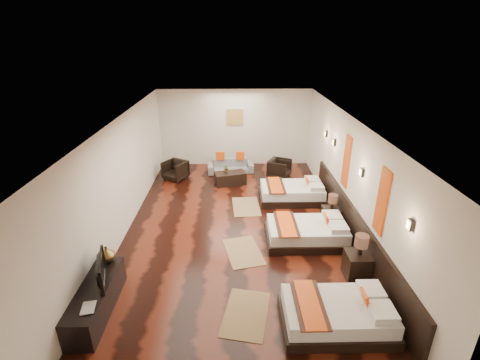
{
  "coord_description": "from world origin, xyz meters",
  "views": [
    {
      "loc": [
        -0.05,
        -7.62,
        4.61
      ],
      "look_at": [
        0.11,
        0.58,
        1.1
      ],
      "focal_mm": 25.78,
      "sensor_mm": 36.0,
      "label": 1
    }
  ],
  "objects_px": {
    "armchair_left": "(175,170)",
    "tv_console": "(97,299)",
    "nightstand_b": "(331,215)",
    "table_plant": "(226,168)",
    "tv": "(97,271)",
    "sofa": "(230,166)",
    "armchair_right": "(279,168)",
    "bed_far": "(292,192)",
    "figurine": "(107,254)",
    "coffee_table": "(230,178)",
    "nightstand_a": "(358,263)",
    "bed_near": "(338,314)",
    "book": "(81,309)",
    "bed_mid": "(308,232)"
  },
  "relations": [
    {
      "from": "tv",
      "to": "coffee_table",
      "type": "distance_m",
      "value": 6.0
    },
    {
      "from": "armchair_left",
      "to": "bed_far",
      "type": "bearing_deg",
      "value": 7.73
    },
    {
      "from": "nightstand_b",
      "to": "tv",
      "type": "bearing_deg",
      "value": -150.27
    },
    {
      "from": "bed_near",
      "to": "sofa",
      "type": "bearing_deg",
      "value": 104.73
    },
    {
      "from": "figurine",
      "to": "table_plant",
      "type": "xyz_separation_m",
      "value": [
        2.21,
        4.98,
        -0.19
      ]
    },
    {
      "from": "tv_console",
      "to": "armchair_right",
      "type": "relative_size",
      "value": 2.56
    },
    {
      "from": "nightstand_b",
      "to": "armchair_right",
      "type": "height_order",
      "value": "nightstand_b"
    },
    {
      "from": "figurine",
      "to": "sofa",
      "type": "relative_size",
      "value": 0.2
    },
    {
      "from": "bed_mid",
      "to": "tv",
      "type": "distance_m",
      "value": 4.66
    },
    {
      "from": "bed_near",
      "to": "nightstand_b",
      "type": "distance_m",
      "value": 3.41
    },
    {
      "from": "bed_near",
      "to": "bed_far",
      "type": "xyz_separation_m",
      "value": [
        0.0,
        4.82,
        0.0
      ]
    },
    {
      "from": "nightstand_b",
      "to": "armchair_left",
      "type": "height_order",
      "value": "nightstand_b"
    },
    {
      "from": "nightstand_b",
      "to": "tv",
      "type": "xyz_separation_m",
      "value": [
        -4.89,
        -2.8,
        0.49
      ]
    },
    {
      "from": "tv_console",
      "to": "coffee_table",
      "type": "distance_m",
      "value": 6.1
    },
    {
      "from": "bed_near",
      "to": "armchair_left",
      "type": "xyz_separation_m",
      "value": [
        -3.73,
        6.49,
        0.08
      ]
    },
    {
      "from": "armchair_left",
      "to": "book",
      "type": "bearing_deg",
      "value": -62.22
    },
    {
      "from": "bed_near",
      "to": "nightstand_a",
      "type": "height_order",
      "value": "nightstand_a"
    },
    {
      "from": "armchair_right",
      "to": "coffee_table",
      "type": "relative_size",
      "value": 0.7
    },
    {
      "from": "armchair_right",
      "to": "coffee_table",
      "type": "height_order",
      "value": "armchair_right"
    },
    {
      "from": "tv_console",
      "to": "sofa",
      "type": "xyz_separation_m",
      "value": [
        2.33,
        6.69,
        -0.04
      ]
    },
    {
      "from": "nightstand_b",
      "to": "figurine",
      "type": "relative_size",
      "value": 2.71
    },
    {
      "from": "nightstand_a",
      "to": "nightstand_b",
      "type": "bearing_deg",
      "value": 90.0
    },
    {
      "from": "figurine",
      "to": "nightstand_a",
      "type": "bearing_deg",
      "value": 1.42
    },
    {
      "from": "nightstand_a",
      "to": "table_plant",
      "type": "distance_m",
      "value": 5.58
    },
    {
      "from": "sofa",
      "to": "nightstand_a",
      "type": "bearing_deg",
      "value": -72.07
    },
    {
      "from": "armchair_left",
      "to": "table_plant",
      "type": "relative_size",
      "value": 2.89
    },
    {
      "from": "armchair_left",
      "to": "tv_console",
      "type": "bearing_deg",
      "value": -62.57
    },
    {
      "from": "bed_mid",
      "to": "nightstand_a",
      "type": "height_order",
      "value": "nightstand_a"
    },
    {
      "from": "armchair_right",
      "to": "bed_mid",
      "type": "bearing_deg",
      "value": -151.11
    },
    {
      "from": "armchair_left",
      "to": "figurine",
      "type": "bearing_deg",
      "value": -63.16
    },
    {
      "from": "figurine",
      "to": "table_plant",
      "type": "distance_m",
      "value": 5.45
    },
    {
      "from": "nightstand_b",
      "to": "table_plant",
      "type": "height_order",
      "value": "nightstand_b"
    },
    {
      "from": "nightstand_b",
      "to": "armchair_left",
      "type": "distance_m",
      "value": 5.49
    },
    {
      "from": "bed_near",
      "to": "bed_far",
      "type": "distance_m",
      "value": 4.82
    },
    {
      "from": "figurine",
      "to": "bed_mid",
      "type": "bearing_deg",
      "value": 19.11
    },
    {
      "from": "armchair_right",
      "to": "coffee_table",
      "type": "bearing_deg",
      "value": 134.13
    },
    {
      "from": "bed_mid",
      "to": "armchair_left",
      "type": "xyz_separation_m",
      "value": [
        -3.73,
        3.9,
        0.08
      ]
    },
    {
      "from": "tv_console",
      "to": "figurine",
      "type": "xyz_separation_m",
      "value": [
        0.0,
        0.73,
        0.44
      ]
    },
    {
      "from": "nightstand_a",
      "to": "coffee_table",
      "type": "distance_m",
      "value": 5.46
    },
    {
      "from": "bed_far",
      "to": "figurine",
      "type": "relative_size",
      "value": 5.84
    },
    {
      "from": "bed_near",
      "to": "coffee_table",
      "type": "distance_m",
      "value": 6.33
    },
    {
      "from": "sofa",
      "to": "armchair_right",
      "type": "distance_m",
      "value": 1.77
    },
    {
      "from": "sofa",
      "to": "tv",
      "type": "bearing_deg",
      "value": -115.34
    },
    {
      "from": "armchair_right",
      "to": "table_plant",
      "type": "distance_m",
      "value": 1.89
    },
    {
      "from": "bed_near",
      "to": "sofa",
      "type": "distance_m",
      "value": 7.34
    },
    {
      "from": "figurine",
      "to": "bed_far",
      "type": "bearing_deg",
      "value": 41.36
    },
    {
      "from": "armchair_left",
      "to": "armchair_right",
      "type": "relative_size",
      "value": 1.01
    },
    {
      "from": "bed_far",
      "to": "nightstand_a",
      "type": "distance_m",
      "value": 3.65
    },
    {
      "from": "book",
      "to": "figurine",
      "type": "relative_size",
      "value": 0.89
    },
    {
      "from": "armchair_left",
      "to": "table_plant",
      "type": "height_order",
      "value": "armchair_left"
    }
  ]
}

